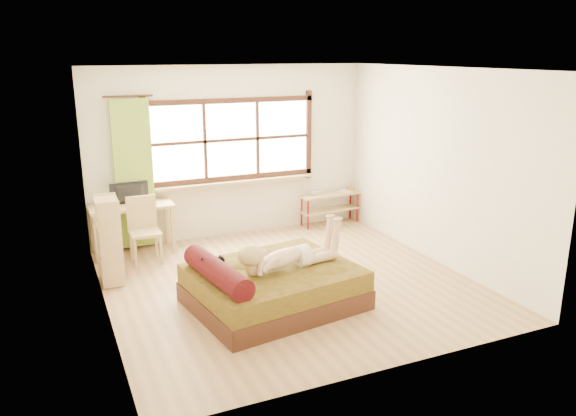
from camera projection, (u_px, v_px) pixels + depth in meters
name	position (u px, v px, depth m)	size (l,w,h in m)	color
floor	(289.00, 283.00, 7.28)	(4.50, 4.50, 0.00)	#9E754C
ceiling	(289.00, 69.00, 6.55)	(4.50, 4.50, 0.00)	white
wall_back	(232.00, 152.00, 8.89)	(4.50, 4.50, 0.00)	silver
wall_front	(392.00, 234.00, 4.93)	(4.50, 4.50, 0.00)	silver
wall_left	(98.00, 200.00, 6.04)	(4.50, 4.50, 0.00)	silver
wall_right	(437.00, 167.00, 7.79)	(4.50, 4.50, 0.00)	silver
window	(232.00, 143.00, 8.82)	(2.80, 0.16, 1.46)	#FFEDBF
curtain	(134.00, 174.00, 8.24)	(0.55, 0.10, 2.20)	olive
bed	(271.00, 286.00, 6.56)	(2.05, 1.74, 0.70)	black
woman	(287.00, 245.00, 6.46)	(1.30, 0.37, 0.56)	#D7AA8A
kitten	(211.00, 265.00, 6.30)	(0.28, 0.11, 0.22)	black
desk	(132.00, 211.00, 8.18)	(1.19, 0.55, 0.74)	tan
monitor	(130.00, 194.00, 8.16)	(0.55, 0.07, 0.32)	black
chair	(144.00, 226.00, 7.93)	(0.42, 0.42, 0.93)	tan
pipe_shelf	(331.00, 202.00, 9.65)	(1.10, 0.35, 0.62)	tan
cup	(315.00, 193.00, 9.48)	(0.11, 0.11, 0.09)	gray
book	(340.00, 192.00, 9.69)	(0.18, 0.25, 0.02)	gray
bookshelf	(110.00, 240.00, 7.17)	(0.29, 0.49, 1.12)	tan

